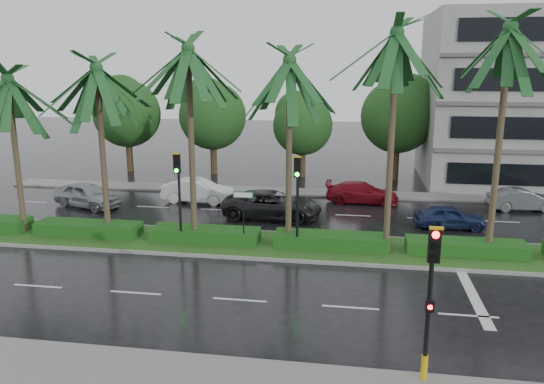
% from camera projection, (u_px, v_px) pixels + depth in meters
% --- Properties ---
extents(ground, '(120.00, 120.00, 0.00)m').
position_uv_depth(ground, '(263.00, 253.00, 24.13)').
color(ground, black).
rests_on(ground, ground).
extents(near_sidewalk, '(40.00, 2.40, 0.12)m').
position_uv_depth(near_sidewalk, '(198.00, 380.00, 14.31)').
color(near_sidewalk, slate).
rests_on(near_sidewalk, ground).
extents(far_sidewalk, '(40.00, 2.00, 0.12)m').
position_uv_depth(far_sidewalk, '(294.00, 192.00, 35.64)').
color(far_sidewalk, slate).
rests_on(far_sidewalk, ground).
extents(median, '(36.00, 4.00, 0.15)m').
position_uv_depth(median, '(267.00, 245.00, 25.07)').
color(median, gray).
rests_on(median, ground).
extents(hedge, '(35.20, 1.40, 0.60)m').
position_uv_depth(hedge, '(267.00, 237.00, 24.98)').
color(hedge, '#174614').
rests_on(hedge, median).
extents(lane_markings, '(34.00, 13.06, 0.01)m').
position_uv_depth(lane_markings, '(330.00, 260.00, 23.25)').
color(lane_markings, silver).
rests_on(lane_markings, ground).
extents(palm_row, '(26.30, 4.20, 10.52)m').
position_uv_depth(palm_row, '(239.00, 69.00, 23.39)').
color(palm_row, '#3B3222').
rests_on(palm_row, median).
extents(signal_near, '(0.34, 0.45, 4.36)m').
position_uv_depth(signal_near, '(430.00, 298.00, 13.61)').
color(signal_near, black).
rests_on(signal_near, near_sidewalk).
extents(signal_median_left, '(0.34, 0.42, 4.36)m').
position_uv_depth(signal_median_left, '(178.00, 185.00, 24.32)').
color(signal_median_left, black).
rests_on(signal_median_left, median).
extents(signal_median_right, '(0.34, 0.42, 4.36)m').
position_uv_depth(signal_median_right, '(297.00, 189.00, 23.49)').
color(signal_median_right, black).
rests_on(signal_median_right, median).
extents(street_sign, '(0.95, 0.09, 2.60)m').
position_uv_depth(street_sign, '(243.00, 205.00, 24.25)').
color(street_sign, black).
rests_on(street_sign, median).
extents(bg_trees, '(33.39, 5.47, 7.91)m').
position_uv_depth(bg_trees, '(309.00, 113.00, 39.83)').
color(bg_trees, '#3D2C1B').
rests_on(bg_trees, ground).
extents(building, '(16.00, 10.00, 12.00)m').
position_uv_depth(building, '(543.00, 100.00, 37.46)').
color(building, gray).
rests_on(building, ground).
extents(car_silver, '(3.11, 4.70, 1.49)m').
position_uv_depth(car_silver, '(87.00, 195.00, 31.94)').
color(car_silver, gray).
rests_on(car_silver, ground).
extents(car_white, '(1.94, 4.61, 1.48)m').
position_uv_depth(car_white, '(198.00, 191.00, 33.01)').
color(car_white, silver).
rests_on(car_white, ground).
extents(car_darkgrey, '(2.73, 5.59, 1.53)m').
position_uv_depth(car_darkgrey, '(272.00, 205.00, 29.58)').
color(car_darkgrey, black).
rests_on(car_darkgrey, ground).
extents(car_red, '(1.99, 4.55, 1.30)m').
position_uv_depth(car_red, '(362.00, 192.00, 32.95)').
color(car_red, maroon).
rests_on(car_red, ground).
extents(car_blue, '(1.69, 3.70, 1.23)m').
position_uv_depth(car_blue, '(450.00, 217.00, 27.77)').
color(car_blue, navy).
rests_on(car_blue, ground).
extents(car_grey, '(1.80, 4.02, 1.28)m').
position_uv_depth(car_grey, '(522.00, 200.00, 31.23)').
color(car_grey, '#595D5F').
rests_on(car_grey, ground).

